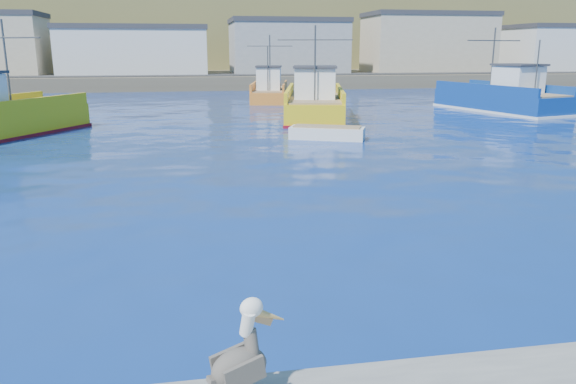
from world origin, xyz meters
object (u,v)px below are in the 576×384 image
at_px(trawler_blue, 502,98).
at_px(boat_orange, 269,90).
at_px(skiff_far, 456,97).
at_px(pelican, 242,359).
at_px(trawler_yellow_b, 314,104).
at_px(skiff_mid, 327,134).

relative_size(trawler_blue, boat_orange, 1.40).
bearing_deg(skiff_far, pelican, -119.30).
bearing_deg(pelican, skiff_far, 60.70).
relative_size(trawler_yellow_b, pelican, 8.67).
distance_m(trawler_blue, skiff_far, 9.75).
bearing_deg(trawler_yellow_b, pelican, -104.29).
bearing_deg(trawler_yellow_b, trawler_blue, 7.07).
height_order(trawler_yellow_b, trawler_blue, trawler_blue).
bearing_deg(pelican, boat_orange, 81.30).
height_order(trawler_blue, boat_orange, trawler_blue).
relative_size(skiff_mid, skiff_far, 1.01).
height_order(boat_orange, skiff_far, boat_orange).
height_order(trawler_blue, skiff_far, trawler_blue).
height_order(trawler_blue, skiff_mid, trawler_blue).
bearing_deg(boat_orange, pelican, -98.70).
distance_m(trawler_blue, skiff_mid, 20.50).
bearing_deg(skiff_far, trawler_blue, -95.42).
height_order(boat_orange, skiff_mid, boat_orange).
distance_m(boat_orange, skiff_far, 18.00).
bearing_deg(boat_orange, trawler_blue, -34.16).
distance_m(trawler_blue, boat_orange, 20.51).
bearing_deg(trawler_blue, trawler_yellow_b, -172.93).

